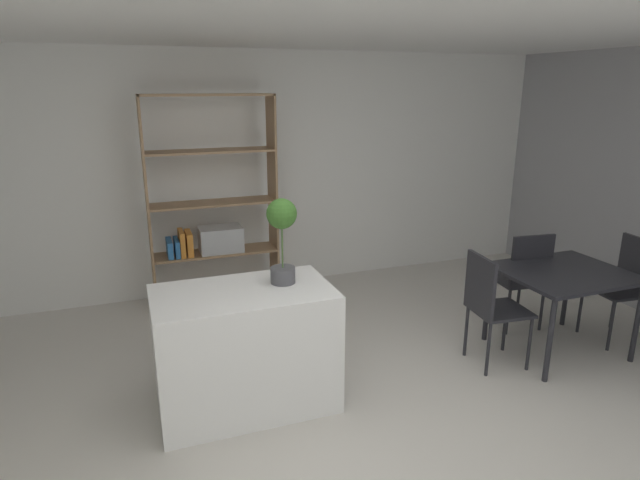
{
  "coord_description": "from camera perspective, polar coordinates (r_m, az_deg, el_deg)",
  "views": [
    {
      "loc": [
        -1.26,
        -2.75,
        2.23
      ],
      "look_at": [
        -0.06,
        0.53,
        1.21
      ],
      "focal_mm": 29.73,
      "sensor_mm": 36.0,
      "label": 1
    }
  ],
  "objects": [
    {
      "name": "open_bookshelf",
      "position": [
        5.57,
        -11.56,
        2.44
      ],
      "size": [
        1.3,
        0.34,
        2.16
      ],
      "color": "#997551",
      "rests_on": "ground_plane"
    },
    {
      "name": "ceiling_slab",
      "position": [
        3.05,
        4.92,
        23.89
      ],
      "size": [
        7.29,
        6.02,
        0.06
      ],
      "color": "white",
      "rests_on": "ground_plane"
    },
    {
      "name": "potted_plant_on_island",
      "position": [
        3.69,
        -4.12,
        1.0
      ],
      "size": [
        0.21,
        0.21,
        0.61
      ],
      "color": "#4C4C51",
      "rests_on": "kitchen_island"
    },
    {
      "name": "dining_table",
      "position": [
        4.94,
        24.74,
        -3.88
      ],
      "size": [
        1.03,
        0.88,
        0.73
      ],
      "color": "#232328",
      "rests_on": "ground_plane"
    },
    {
      "name": "dining_chair_island_side",
      "position": [
        4.52,
        17.82,
        -6.28
      ],
      "size": [
        0.47,
        0.45,
        0.95
      ],
      "rotation": [
        0.0,
        0.0,
        1.47
      ],
      "color": "#232328",
      "rests_on": "ground_plane"
    },
    {
      "name": "dining_chair_window_side",
      "position": [
        5.49,
        30.17,
        -3.74
      ],
      "size": [
        0.47,
        0.47,
        0.94
      ],
      "rotation": [
        0.0,
        0.0,
        -1.67
      ],
      "color": "#232328",
      "rests_on": "ground_plane"
    },
    {
      "name": "kitchen_island",
      "position": [
        3.87,
        -8.04,
        -11.5
      ],
      "size": [
        1.23,
        0.71,
        0.88
      ],
      "primitive_type": "cube",
      "color": "white",
      "rests_on": "ground_plane"
    },
    {
      "name": "back_partition",
      "position": [
        5.94,
        -7.68,
        7.11
      ],
      "size": [
        7.29,
        0.06,
        2.61
      ],
      "primitive_type": "cube",
      "color": "white",
      "rests_on": "ground_plane"
    },
    {
      "name": "ground_plane",
      "position": [
        3.76,
        3.89,
        -20.23
      ],
      "size": [
        10.03,
        10.03,
        0.0
      ],
      "primitive_type": "plane",
      "color": "beige"
    },
    {
      "name": "dining_chair_far",
      "position": [
        5.28,
        21.07,
        -3.35
      ],
      "size": [
        0.46,
        0.46,
        0.95
      ],
      "rotation": [
        0.0,
        0.0,
        3.04
      ],
      "color": "#232328",
      "rests_on": "ground_plane"
    }
  ]
}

